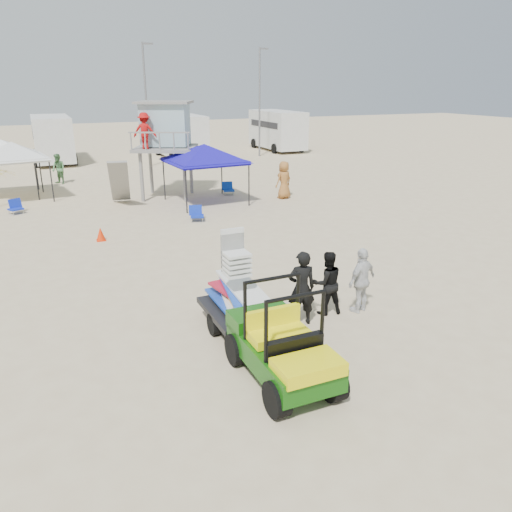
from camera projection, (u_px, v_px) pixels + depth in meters
name	position (u px, v px, depth m)	size (l,w,h in m)	color
ground	(292.00, 362.00, 10.31)	(140.00, 140.00, 0.00)	beige
utility_cart	(282.00, 339.00, 9.35)	(1.36, 2.58, 1.95)	#124F0C
surf_trailer	(237.00, 295.00, 11.38)	(1.36, 2.50, 2.13)	black
man_left	(301.00, 288.00, 11.69)	(0.66, 0.44, 1.82)	black
man_mid	(327.00, 283.00, 12.26)	(0.79, 0.61, 1.62)	black
man_right	(362.00, 280.00, 12.36)	(0.98, 0.41, 1.67)	silver
lifeguard_tower	(162.00, 128.00, 24.26)	(3.77, 3.77, 4.55)	gray
canopy_blue	(204.00, 147.00, 23.26)	(3.48, 3.48, 3.19)	black
canopy_white_a	(11.00, 145.00, 23.81)	(3.25, 3.25, 3.22)	black
canopy_white_c	(1.00, 143.00, 24.47)	(2.98, 2.98, 3.25)	black
cone_far	(101.00, 234.00, 18.20)	(0.34, 0.34, 0.50)	red
beach_chair_a	(15.00, 206.00, 22.01)	(0.71, 0.79, 0.64)	#1028B7
beach_chair_b	(196.00, 213.00, 20.84)	(0.67, 0.73, 0.64)	#102BAF
beach_chair_c	(228.00, 188.00, 25.83)	(0.65, 0.70, 0.64)	#0E399A
rv_mid_left	(52.00, 137.00, 35.83)	(2.65, 6.50, 3.25)	silver
rv_mid_right	(180.00, 134.00, 37.95)	(2.64, 7.00, 3.25)	silver
rv_far_right	(277.00, 128.00, 42.67)	(2.64, 6.60, 3.25)	silver
light_pole_left	(147.00, 106.00, 33.50)	(0.14, 0.14, 8.00)	slate
light_pole_right	(260.00, 103.00, 38.22)	(0.14, 0.14, 8.00)	slate
distant_beachgoers	(92.00, 178.00, 25.49)	(18.27, 17.55, 1.85)	#A2662E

